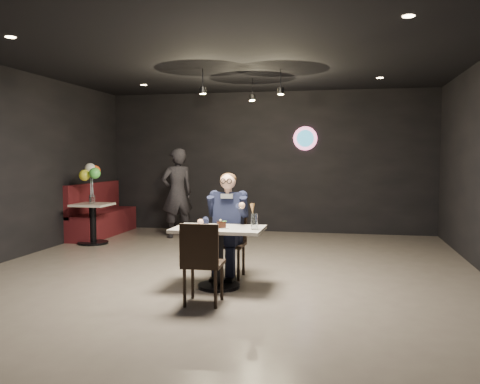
% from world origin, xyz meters
% --- Properties ---
extents(floor, '(9.00, 9.00, 0.00)m').
position_xyz_m(floor, '(0.00, 0.00, 0.00)').
color(floor, slate).
rests_on(floor, ground).
extents(wall_sign, '(0.50, 0.06, 0.50)m').
position_xyz_m(wall_sign, '(0.80, 4.47, 2.00)').
color(wall_sign, pink).
rests_on(wall_sign, floor).
extents(pendant_lights, '(1.40, 1.20, 0.36)m').
position_xyz_m(pendant_lights, '(0.00, 2.00, 2.88)').
color(pendant_lights, black).
rests_on(pendant_lights, floor).
extents(main_table, '(1.10, 0.70, 0.75)m').
position_xyz_m(main_table, '(0.10, -0.32, 0.38)').
color(main_table, silver).
rests_on(main_table, floor).
extents(chair_far, '(0.42, 0.46, 0.92)m').
position_xyz_m(chair_far, '(0.10, 0.23, 0.46)').
color(chair_far, black).
rests_on(chair_far, floor).
extents(chair_near, '(0.44, 0.48, 0.92)m').
position_xyz_m(chair_near, '(0.10, -1.01, 0.46)').
color(chair_near, black).
rests_on(chair_near, floor).
extents(seated_man, '(0.60, 0.80, 1.44)m').
position_xyz_m(seated_man, '(0.10, 0.23, 0.72)').
color(seated_man, black).
rests_on(seated_man, floor).
extents(dessert_plate, '(0.21, 0.21, 0.01)m').
position_xyz_m(dessert_plate, '(0.15, -0.39, 0.76)').
color(dessert_plate, white).
rests_on(dessert_plate, main_table).
extents(cake_slice, '(0.13, 0.11, 0.07)m').
position_xyz_m(cake_slice, '(0.16, -0.42, 0.80)').
color(cake_slice, black).
rests_on(cake_slice, dessert_plate).
extents(mint_leaf, '(0.06, 0.04, 0.01)m').
position_xyz_m(mint_leaf, '(0.20, -0.42, 0.84)').
color(mint_leaf, '#318D2E').
rests_on(mint_leaf, cake_slice).
extents(sundae_glass, '(0.08, 0.08, 0.19)m').
position_xyz_m(sundae_glass, '(0.56, -0.38, 0.84)').
color(sundae_glass, silver).
rests_on(sundae_glass, main_table).
extents(wafer_cone, '(0.08, 0.08, 0.13)m').
position_xyz_m(wafer_cone, '(0.53, -0.37, 0.99)').
color(wafer_cone, tan).
rests_on(wafer_cone, sundae_glass).
extents(booth_bench, '(0.54, 2.16, 1.08)m').
position_xyz_m(booth_bench, '(-3.25, 3.29, 0.54)').
color(booth_bench, '#430E16').
rests_on(booth_bench, floor).
extents(side_table, '(0.64, 0.64, 0.80)m').
position_xyz_m(side_table, '(-2.95, 2.29, 0.40)').
color(side_table, silver).
rests_on(side_table, floor).
extents(balloon_vase, '(0.11, 0.11, 0.16)m').
position_xyz_m(balloon_vase, '(-2.95, 2.29, 0.83)').
color(balloon_vase, silver).
rests_on(balloon_vase, side_table).
extents(balloon_bunch, '(0.37, 0.37, 0.62)m').
position_xyz_m(balloon_bunch, '(-2.95, 2.29, 1.21)').
color(balloon_bunch, yellow).
rests_on(balloon_bunch, balloon_vase).
extents(passerby, '(0.77, 0.74, 1.78)m').
position_xyz_m(passerby, '(-1.65, 3.32, 0.89)').
color(passerby, black).
rests_on(passerby, floor).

